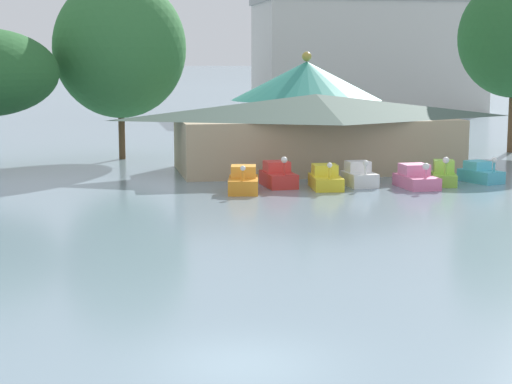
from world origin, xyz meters
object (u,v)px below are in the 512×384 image
Objects in this scene: boathouse at (316,131)px; pedal_boat_cyan at (480,174)px; pedal_boat_yellow at (326,179)px; shoreline_tree_mid at (120,48)px; pedal_boat_white at (359,176)px; pedal_boat_pink at (416,178)px; background_building_block at (367,55)px; pedal_boat_orange at (243,182)px; pedal_boat_lime at (444,175)px; green_roof_pavilion at (306,103)px; pedal_boat_red at (278,176)px.

pedal_boat_cyan is at bearing -41.06° from boathouse.
boathouse is (1.45, 7.76, 2.06)m from pedal_boat_yellow.
pedal_boat_cyan is 0.22× the size of shoreline_tree_mid.
pedal_boat_cyan is at bearing 88.33° from pedal_boat_white.
background_building_block is at bearing 161.99° from pedal_boat_pink.
pedal_boat_orange is at bearing -126.85° from boathouse.
boathouse reaches higher than pedal_boat_white.
pedal_boat_cyan is (14.31, 1.18, -0.07)m from pedal_boat_orange.
pedal_boat_cyan is (2.55, 0.65, -0.06)m from pedal_boat_lime.
pedal_boat_yellow is 0.16× the size of boathouse.
pedal_boat_white is 0.23× the size of green_roof_pavilion.
boathouse reaches higher than pedal_boat_orange.
pedal_boat_lime is at bearing -54.18° from boathouse.
shoreline_tree_mid is 61.87m from background_building_block.
pedal_boat_lime is 0.14× the size of boathouse.
green_roof_pavilion is (-4.46, 14.70, 3.41)m from pedal_boat_lime.
shoreline_tree_mid reaches higher than pedal_boat_cyan.
background_building_block is (22.23, 66.96, 7.23)m from pedal_boat_white.
pedal_boat_red is 0.27× the size of green_roof_pavilion.
pedal_boat_red reaches higher than pedal_boat_orange.
pedal_boat_orange reaches higher than pedal_boat_white.
pedal_boat_pink is 0.16× the size of boathouse.
pedal_boat_pink is at bearing -66.61° from boathouse.
pedal_boat_yellow is at bearing -77.97° from pedal_boat_white.
boathouse is at bearing -149.22° from pedal_boat_cyan.
pedal_boat_yellow is at bearing 59.10° from pedal_boat_red.
background_building_block is (29.09, 68.01, 7.23)m from pedal_boat_orange.
background_building_block is at bearing 158.98° from pedal_boat_white.
pedal_boat_red is 0.16× the size of boathouse.
pedal_boat_cyan is (12.00, -0.58, -0.07)m from pedal_boat_red.
pedal_boat_red is at bearing -110.93° from pedal_boat_cyan.
pedal_boat_red is 4.61m from pedal_boat_white.
pedal_boat_yellow is at bearing -100.59° from boathouse.
pedal_boat_pink is at bearing 88.74° from pedal_boat_yellow.
green_roof_pavilion is at bearing -7.62° from shoreline_tree_mid.
pedal_boat_lime is at bearing 106.97° from pedal_boat_pink.
shoreline_tree_mid reaches higher than pedal_boat_yellow.
pedal_boat_white is at bearing -108.36° from background_building_block.
background_building_block is at bearing 69.03° from boathouse.
pedal_boat_orange is 17.23m from green_roof_pavilion.
pedal_boat_red is 9.53m from pedal_boat_lime.
pedal_boat_lime is 9.73m from boathouse.
pedal_boat_lime is at bearing -73.11° from green_roof_pavilion.
pedal_boat_lime is 0.21× the size of shoreline_tree_mid.
background_building_block reaches higher than pedal_boat_orange.
pedal_boat_lime is at bearing 96.19° from pedal_boat_yellow.
pedal_boat_cyan is (4.49, 1.32, -0.02)m from pedal_boat_pink.
pedal_boat_white is at bearing -91.74° from green_roof_pavilion.
shoreline_tree_mid reaches higher than pedal_boat_pink.
pedal_boat_cyan is 68.83m from background_building_block.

